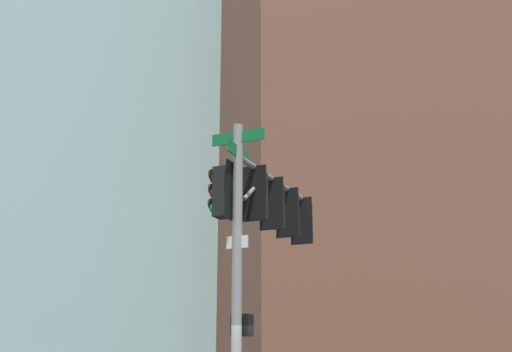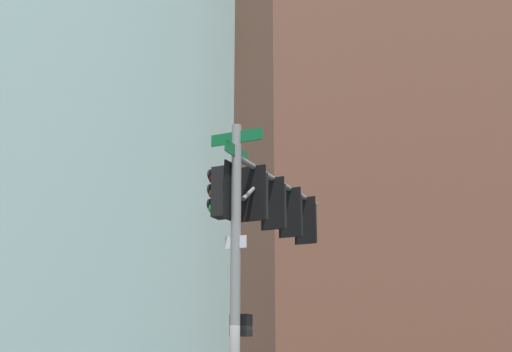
# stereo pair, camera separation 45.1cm
# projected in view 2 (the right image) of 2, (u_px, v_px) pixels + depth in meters

# --- Properties ---
(signal_pole_assembly) EXTENTS (3.71, 3.60, 6.40)m
(signal_pole_assembly) POSITION_uv_depth(u_px,v_px,m) (266.00, 222.00, 13.87)
(signal_pole_assembly) COLOR gray
(signal_pole_assembly) RESTS_ON ground_plane
(building_brick_nearside) EXTENTS (20.35, 21.00, 47.40)m
(building_brick_nearside) POSITION_uv_depth(u_px,v_px,m) (346.00, 128.00, 62.92)
(building_brick_nearside) COLOR brown
(building_brick_nearside) RESTS_ON ground_plane
(building_brick_midblock) EXTENTS (19.61, 19.67, 42.65)m
(building_brick_midblock) POSITION_uv_depth(u_px,v_px,m) (347.00, 93.00, 48.82)
(building_brick_midblock) COLOR brown
(building_brick_midblock) RESTS_ON ground_plane
(building_brick_farside) EXTENTS (18.72, 15.92, 49.35)m
(building_brick_farside) POSITION_uv_depth(u_px,v_px,m) (348.00, 121.00, 63.78)
(building_brick_farside) COLOR brown
(building_brick_farside) RESTS_ON ground_plane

